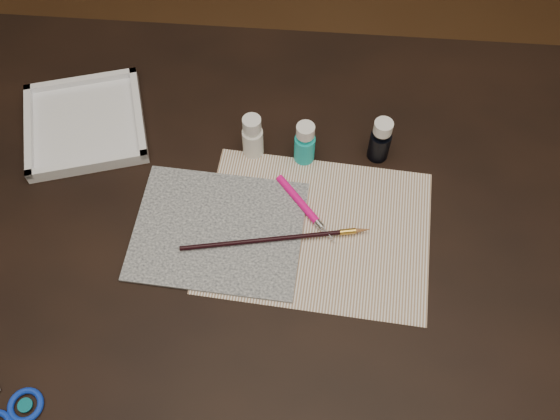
# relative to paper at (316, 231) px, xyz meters

# --- Properties ---
(ground) EXTENTS (3.50, 3.50, 0.02)m
(ground) POSITION_rel_paper_xyz_m (-0.06, 0.01, -0.76)
(ground) COLOR #422614
(ground) RESTS_ON ground
(table) EXTENTS (1.30, 0.90, 0.75)m
(table) POSITION_rel_paper_xyz_m (-0.06, 0.01, -0.38)
(table) COLOR black
(table) RESTS_ON ground
(paper) EXTENTS (0.38, 0.30, 0.00)m
(paper) POSITION_rel_paper_xyz_m (0.00, 0.00, 0.00)
(paper) COLOR white
(paper) RESTS_ON table
(canvas) EXTENTS (0.28, 0.23, 0.00)m
(canvas) POSITION_rel_paper_xyz_m (-0.16, -0.01, 0.00)
(canvas) COLOR black
(canvas) RESTS_ON paper
(paint_bottle_white) EXTENTS (0.05, 0.05, 0.09)m
(paint_bottle_white) POSITION_rel_paper_xyz_m (-0.12, 0.15, 0.04)
(paint_bottle_white) COLOR white
(paint_bottle_white) RESTS_ON table
(paint_bottle_cyan) EXTENTS (0.04, 0.04, 0.09)m
(paint_bottle_cyan) POSITION_rel_paper_xyz_m (-0.03, 0.14, 0.04)
(paint_bottle_cyan) COLOR #16C1C3
(paint_bottle_cyan) RESTS_ON table
(paint_bottle_navy) EXTENTS (0.04, 0.04, 0.09)m
(paint_bottle_navy) POSITION_rel_paper_xyz_m (0.10, 0.16, 0.04)
(paint_bottle_navy) COLOR black
(paint_bottle_navy) RESTS_ON table
(paintbrush) EXTENTS (0.30, 0.07, 0.01)m
(paintbrush) POSITION_rel_paper_xyz_m (-0.06, -0.02, 0.01)
(paintbrush) COLOR black
(paintbrush) RESTS_ON canvas
(craft_knife) EXTENTS (0.11, 0.13, 0.01)m
(craft_knife) POSITION_rel_paper_xyz_m (-0.02, 0.03, 0.01)
(craft_knife) COLOR #F30B83
(craft_knife) RESTS_ON paper
(palette_tray) EXTENTS (0.26, 0.26, 0.02)m
(palette_tray) POSITION_rel_paper_xyz_m (-0.42, 0.18, 0.01)
(palette_tray) COLOR white
(palette_tray) RESTS_ON table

